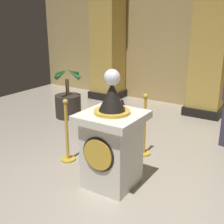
{
  "coord_description": "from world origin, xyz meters",
  "views": [
    {
      "loc": [
        1.73,
        -2.74,
        2.23
      ],
      "look_at": [
        -0.2,
        0.29,
        1.06
      ],
      "focal_mm": 46.98,
      "sensor_mm": 36.0,
      "label": 1
    }
  ],
  "objects_px": {
    "stanchion_near": "(144,134)",
    "stanchion_far": "(67,140)",
    "potted_palm_left": "(68,103)",
    "pedestal_clock": "(112,142)"
  },
  "relations": [
    {
      "from": "stanchion_far",
      "to": "stanchion_near",
      "type": "bearing_deg",
      "value": 42.6
    },
    {
      "from": "stanchion_far",
      "to": "potted_palm_left",
      "type": "height_order",
      "value": "potted_palm_left"
    },
    {
      "from": "pedestal_clock",
      "to": "potted_palm_left",
      "type": "bearing_deg",
      "value": 141.8
    },
    {
      "from": "pedestal_clock",
      "to": "stanchion_near",
      "type": "relative_size",
      "value": 1.52
    },
    {
      "from": "stanchion_near",
      "to": "stanchion_far",
      "type": "bearing_deg",
      "value": -137.4
    },
    {
      "from": "stanchion_near",
      "to": "potted_palm_left",
      "type": "xyz_separation_m",
      "value": [
        -2.36,
        0.82,
        -0.05
      ]
    },
    {
      "from": "potted_palm_left",
      "to": "stanchion_far",
      "type": "bearing_deg",
      "value": -49.69
    },
    {
      "from": "stanchion_near",
      "to": "potted_palm_left",
      "type": "bearing_deg",
      "value": 160.89
    },
    {
      "from": "stanchion_far",
      "to": "potted_palm_left",
      "type": "bearing_deg",
      "value": 130.31
    },
    {
      "from": "potted_palm_left",
      "to": "stanchion_near",
      "type": "bearing_deg",
      "value": -19.11
    }
  ]
}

